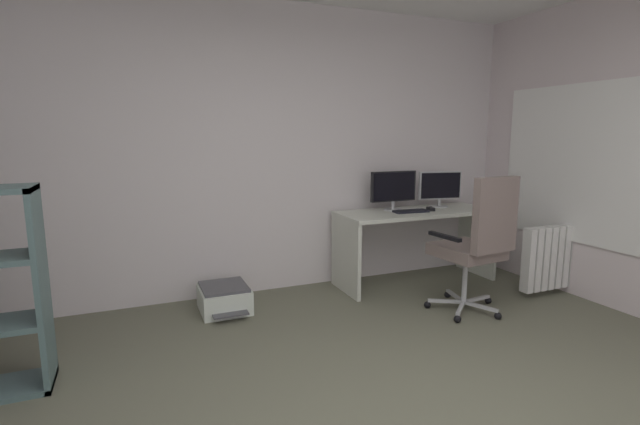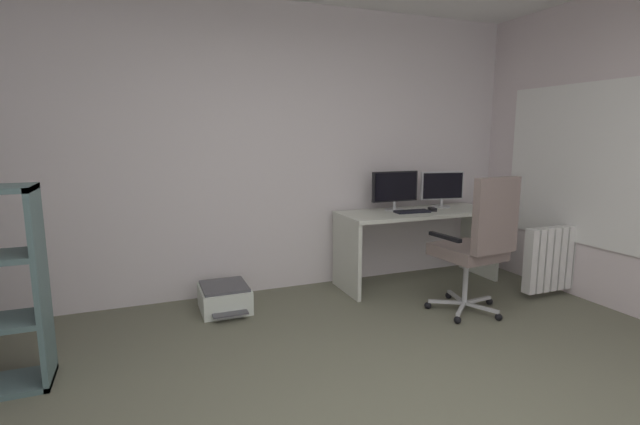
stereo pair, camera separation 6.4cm
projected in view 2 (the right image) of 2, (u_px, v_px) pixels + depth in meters
The scene contains 11 objects.
wall_back at pixel (258, 151), 4.22m from camera, with size 5.34×0.10×2.66m, color silver.
window_pane at pixel (579, 164), 4.12m from camera, with size 0.01×1.46×1.35m, color white.
window_frame at pixel (578, 164), 4.12m from camera, with size 0.02×1.54×1.43m, color white.
desk at pixel (418, 229), 4.54m from camera, with size 1.59×0.59×0.74m.
monitor_main at pixel (395, 188), 4.49m from camera, with size 0.49×0.18×0.39m.
monitor_secondary at pixel (442, 187), 4.70m from camera, with size 0.46×0.18×0.37m.
keyboard at pixel (412, 211), 4.40m from camera, with size 0.34×0.13×0.02m, color black.
computer_mouse at pixel (432, 209), 4.49m from camera, with size 0.06×0.10×0.03m, color black.
office_chair at pixel (478, 241), 3.68m from camera, with size 0.62×0.65×1.16m.
printer at pixel (225, 298), 3.88m from camera, with size 0.40×0.52×0.22m.
radiator at pixel (562, 257), 4.23m from camera, with size 0.85×0.10×0.59m.
Camera 2 is at (-1.04, -1.41, 1.47)m, focal length 25.64 mm.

